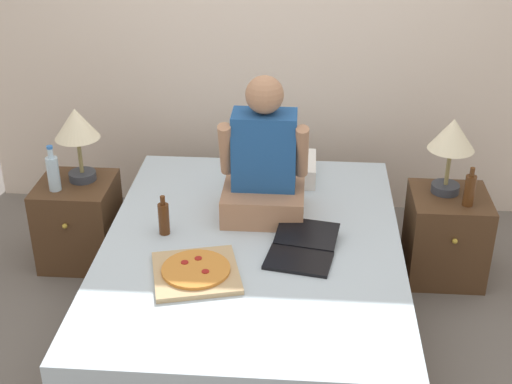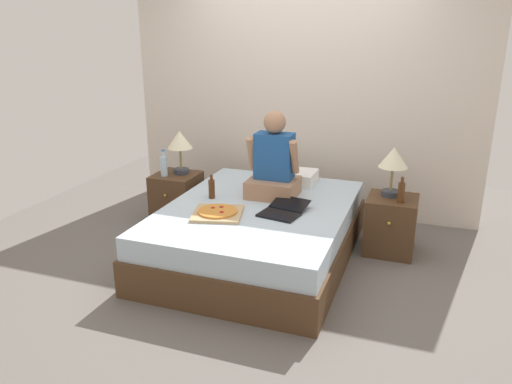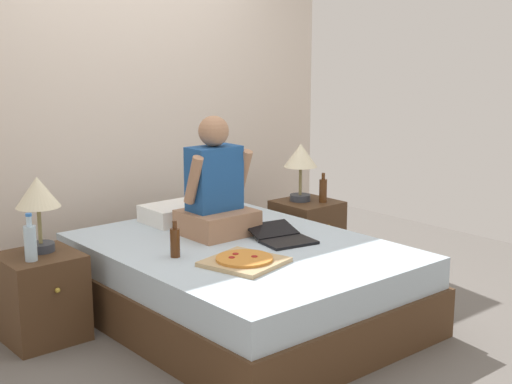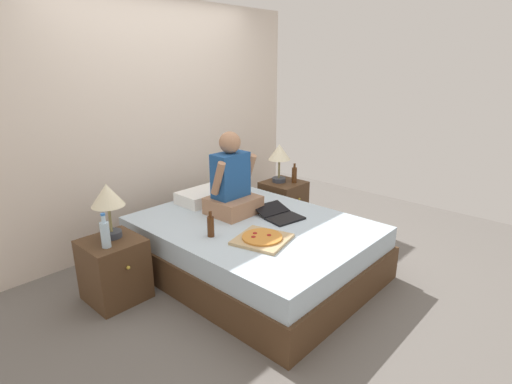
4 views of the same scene
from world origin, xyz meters
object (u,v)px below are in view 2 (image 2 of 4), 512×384
at_px(bed, 258,232).
at_px(water_bottle, 164,165).
at_px(lamp_on_left_nightstand, 180,143).
at_px(beer_bottle, 401,192).
at_px(person_seated, 274,165).
at_px(nightstand_left, 177,198).
at_px(pizza_box, 218,213).
at_px(lamp_on_right_nightstand, 393,161).
at_px(laptop, 282,211).
at_px(beer_bottle_on_bed, 212,188).
at_px(nightstand_right, 391,225).

relative_size(bed, water_bottle, 7.54).
distance_m(lamp_on_left_nightstand, beer_bottle, 2.24).
bearing_deg(person_seated, water_bottle, 174.00).
xyz_separation_m(bed, nightstand_left, (-1.10, 0.53, 0.02)).
relative_size(water_bottle, person_seated, 0.35).
xyz_separation_m(nightstand_left, pizza_box, (0.85, -0.85, 0.25)).
relative_size(lamp_on_right_nightstand, beer_bottle, 1.96).
distance_m(nightstand_left, pizza_box, 1.23).
bearing_deg(beer_bottle, laptop, -149.38).
relative_size(nightstand_left, beer_bottle, 2.27).
height_order(bed, pizza_box, pizza_box).
relative_size(nightstand_left, pizza_box, 1.07).
xyz_separation_m(bed, lamp_on_left_nightstand, (-1.06, 0.58, 0.61)).
bearing_deg(lamp_on_left_nightstand, beer_bottle_on_bed, -41.93).
height_order(nightstand_left, lamp_on_left_nightstand, lamp_on_left_nightstand).
bearing_deg(laptop, beer_bottle_on_bed, 167.70).
xyz_separation_m(lamp_on_left_nightstand, beer_bottle, (2.22, -0.15, -0.23)).
distance_m(bed, laptop, 0.39).
height_order(water_bottle, pizza_box, water_bottle).
distance_m(bed, lamp_on_right_nightstand, 1.36).
height_order(nightstand_left, nightstand_right, same).
bearing_deg(bed, nightstand_right, 25.91).
bearing_deg(nightstand_right, laptop, -142.77).
xyz_separation_m(bed, laptop, (0.26, -0.11, 0.27)).
height_order(beer_bottle, person_seated, person_seated).
height_order(bed, laptop, laptop).
height_order(bed, water_bottle, water_bottle).
relative_size(lamp_on_right_nightstand, beer_bottle_on_bed, 2.05).
relative_size(lamp_on_left_nightstand, laptop, 0.97).
height_order(lamp_on_left_nightstand, beer_bottle_on_bed, lamp_on_left_nightstand).
height_order(beer_bottle, pizza_box, beer_bottle).
bearing_deg(person_seated, beer_bottle_on_bed, -152.26).
bearing_deg(beer_bottle_on_bed, lamp_on_right_nightstand, 19.19).
xyz_separation_m(nightstand_right, pizza_box, (-1.34, -0.85, 0.25)).
bearing_deg(pizza_box, water_bottle, 140.73).
distance_m(lamp_on_left_nightstand, nightstand_right, 2.23).
height_order(laptop, pizza_box, laptop).
distance_m(water_bottle, nightstand_right, 2.31).
bearing_deg(beer_bottle, bed, -159.64).
bearing_deg(person_seated, laptop, -62.93).
relative_size(laptop, beer_bottle_on_bed, 2.11).
bearing_deg(lamp_on_right_nightstand, water_bottle, -176.43).
height_order(lamp_on_left_nightstand, pizza_box, lamp_on_left_nightstand).
bearing_deg(pizza_box, bed, 53.05).
xyz_separation_m(water_bottle, beer_bottle_on_bed, (0.71, -0.39, -0.05)).
xyz_separation_m(person_seated, pizza_box, (-0.28, -0.64, -0.27)).
height_order(bed, lamp_on_right_nightstand, lamp_on_right_nightstand).
height_order(lamp_on_right_nightstand, person_seated, person_seated).
bearing_deg(nightstand_left, person_seated, -10.85).
bearing_deg(lamp_on_right_nightstand, beer_bottle_on_bed, -160.81).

